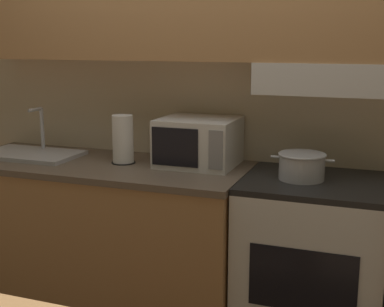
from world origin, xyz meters
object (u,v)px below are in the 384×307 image
(stove_range, at_px, (311,265))
(paper_towel_roll, at_px, (123,139))
(cooking_pot, at_px, (302,165))
(microwave, at_px, (198,142))
(sink_basin, at_px, (30,153))

(stove_range, relative_size, paper_towel_roll, 3.31)
(cooking_pot, xyz_separation_m, microwave, (-0.60, 0.12, 0.06))
(microwave, height_order, paper_towel_roll, paper_towel_roll)
(sink_basin, xyz_separation_m, paper_towel_roll, (0.62, 0.03, 0.12))
(microwave, relative_size, paper_towel_roll, 1.53)
(cooking_pot, xyz_separation_m, paper_towel_roll, (-1.02, 0.02, 0.07))
(microwave, bearing_deg, paper_towel_roll, -166.36)
(stove_range, xyz_separation_m, microwave, (-0.67, 0.11, 0.59))
(cooking_pot, bearing_deg, paper_towel_roll, 178.89)
(sink_basin, bearing_deg, cooking_pot, 0.42)
(paper_towel_roll, bearing_deg, microwave, 13.64)
(sink_basin, bearing_deg, stove_range, 0.65)
(stove_range, distance_m, sink_basin, 1.77)
(stove_range, relative_size, microwave, 2.16)
(cooking_pot, relative_size, microwave, 0.75)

